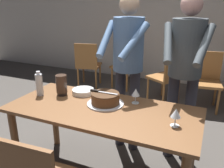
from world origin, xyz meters
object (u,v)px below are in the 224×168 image
at_px(main_dining_table, 102,120).
at_px(wine_glass_far, 136,93).
at_px(water_bottle, 39,84).
at_px(background_chair_1, 206,78).
at_px(plate_stack, 83,91).
at_px(background_chair_0, 88,63).
at_px(person_cutting_cake, 128,59).
at_px(person_standing_beside, 185,64).
at_px(wine_glass_near, 176,114).
at_px(background_chair_2, 128,64).
at_px(cake_knife, 98,91).
at_px(background_chair_3, 168,75).
at_px(cake_on_platter, 105,99).
at_px(hurricane_lamp, 62,85).

distance_m(main_dining_table, wine_glass_far, 0.39).
relative_size(water_bottle, background_chair_1, 0.28).
bearing_deg(plate_stack, background_chair_0, 118.36).
relative_size(person_cutting_cake, person_standing_beside, 1.00).
height_order(wine_glass_near, background_chair_2, background_chair_2).
bearing_deg(background_chair_0, person_standing_beside, -38.77).
bearing_deg(cake_knife, background_chair_3, 82.33).
relative_size(person_cutting_cake, background_chair_1, 1.91).
xyz_separation_m(person_standing_beside, background_chair_0, (-2.02, 1.62, -0.58)).
bearing_deg(background_chair_3, cake_knife, -97.67).
bearing_deg(background_chair_3, cake_on_platter, -95.64).
bearing_deg(person_cutting_cake, wine_glass_near, -45.88).
xyz_separation_m(cake_on_platter, hurricane_lamp, (-0.50, 0.03, 0.06)).
bearing_deg(cake_knife, plate_stack, 149.90).
relative_size(water_bottle, background_chair_2, 0.28).
relative_size(wine_glass_near, background_chair_2, 0.16).
bearing_deg(background_chair_2, cake_knife, -76.43).
bearing_deg(main_dining_table, wine_glass_far, 44.43).
xyz_separation_m(main_dining_table, cake_knife, (-0.08, 0.09, 0.23)).
distance_m(water_bottle, background_chair_1, 2.63).
bearing_deg(background_chair_2, main_dining_table, -75.15).
height_order(cake_knife, background_chair_0, background_chair_0).
height_order(plate_stack, background_chair_2, background_chair_2).
bearing_deg(person_cutting_cake, background_chair_3, 83.53).
distance_m(wine_glass_far, background_chair_0, 2.63).
bearing_deg(person_cutting_cake, water_bottle, -142.40).
height_order(water_bottle, background_chair_1, water_bottle).
bearing_deg(background_chair_0, water_bottle, -72.33).
bearing_deg(person_standing_beside, cake_knife, -142.25).
distance_m(main_dining_table, cake_knife, 0.26).
distance_m(water_bottle, background_chair_3, 2.27).
relative_size(plate_stack, person_standing_beside, 0.13).
xyz_separation_m(cake_knife, person_standing_beside, (0.68, 0.53, 0.21)).
relative_size(main_dining_table, background_chair_2, 1.90).
height_order(wine_glass_far, hurricane_lamp, hurricane_lamp).
bearing_deg(background_chair_2, background_chair_0, -161.50).
xyz_separation_m(background_chair_2, background_chair_3, (0.85, -0.42, 0.00)).
bearing_deg(plate_stack, background_chair_1, 59.96).
bearing_deg(wine_glass_far, background_chair_1, 74.18).
height_order(water_bottle, hurricane_lamp, water_bottle).
bearing_deg(wine_glass_far, background_chair_3, 91.49).
distance_m(main_dining_table, background_chair_0, 2.66).
xyz_separation_m(plate_stack, background_chair_1, (1.12, 1.93, -0.28)).
xyz_separation_m(main_dining_table, background_chair_3, (0.19, 2.08, -0.14)).
bearing_deg(hurricane_lamp, background_chair_1, 57.68).
bearing_deg(cake_on_platter, water_bottle, -174.99).
distance_m(hurricane_lamp, background_chair_3, 2.11).
xyz_separation_m(wine_glass_near, person_standing_beside, (-0.04, 0.68, 0.22)).
distance_m(cake_on_platter, person_cutting_cake, 0.57).
height_order(wine_glass_near, hurricane_lamp, hurricane_lamp).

